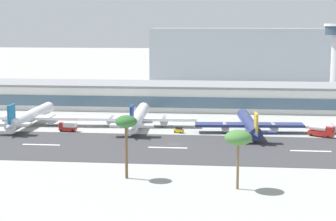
{
  "coord_description": "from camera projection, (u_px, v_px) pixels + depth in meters",
  "views": [
    {
      "loc": [
        17.32,
        -174.68,
        37.66
      ],
      "look_at": [
        -5.16,
        32.02,
        5.8
      ],
      "focal_mm": 60.88,
      "sensor_mm": 36.0,
      "label": 1
    }
  ],
  "objects": [
    {
      "name": "runway_centreline_dash_5",
      "position": [
        311.0,
        151.0,
        169.38
      ],
      "size": [
        12.0,
        1.2,
        0.01
      ],
      "primitive_type": "cube",
      "color": "white",
      "rests_on": "runway_strip"
    },
    {
      "name": "runway_centreline_dash_4",
      "position": [
        168.0,
        148.0,
        173.96
      ],
      "size": [
        12.0,
        1.2,
        0.01
      ],
      "primitive_type": "cube",
      "color": "white",
      "rests_on": "runway_strip"
    },
    {
      "name": "distant_hotel_block",
      "position": [
        256.0,
        57.0,
        351.36
      ],
      "size": [
        129.18,
        25.82,
        34.75
      ],
      "primitive_type": "cube",
      "color": "#A8B2BC",
      "rests_on": "ground_plane"
    },
    {
      "name": "airliner_gold_tail_gate_2",
      "position": [
        249.0,
        124.0,
        196.67
      ],
      "size": [
        37.89,
        46.86,
        9.78
      ],
      "rotation": [
        0.0,
        0.0,
        1.65
      ],
      "color": "navy",
      "rests_on": "ground_plane"
    },
    {
      "name": "service_baggage_tug_0",
      "position": [
        179.0,
        130.0,
        197.69
      ],
      "size": [
        3.58,
        2.89,
        2.2
      ],
      "rotation": [
        0.0,
        0.0,
        2.71
      ],
      "color": "gold",
      "rests_on": "ground_plane"
    },
    {
      "name": "airliner_blue_tail_gate_0",
      "position": [
        30.0,
        117.0,
        211.32
      ],
      "size": [
        37.77,
        50.5,
        10.54
      ],
      "rotation": [
        0.0,
        0.0,
        1.59
      ],
      "color": "silver",
      "rests_on": "ground_plane"
    },
    {
      "name": "runway_centreline_dash_3",
      "position": [
        41.0,
        145.0,
        178.23
      ],
      "size": [
        12.0,
        1.2,
        0.01
      ],
      "primitive_type": "cube",
      "color": "white",
      "rests_on": "runway_strip"
    },
    {
      "name": "airliner_navy_tail_gate_1",
      "position": [
        138.0,
        118.0,
        208.49
      ],
      "size": [
        43.57,
        51.16,
        10.67
      ],
      "rotation": [
        0.0,
        0.0,
        1.63
      ],
      "color": "white",
      "rests_on": "ground_plane"
    },
    {
      "name": "service_fuel_truck_2",
      "position": [
        321.0,
        131.0,
        190.74
      ],
      "size": [
        8.59,
        6.7,
        3.95
      ],
      "rotation": [
        0.0,
        0.0,
        5.73
      ],
      "color": "#B2231E",
      "rests_on": "ground_plane"
    },
    {
      "name": "palm_tree_1",
      "position": [
        126.0,
        124.0,
        137.79
      ],
      "size": [
        5.4,
        5.4,
        15.66
      ],
      "color": "brown",
      "rests_on": "ground_plane"
    },
    {
      "name": "service_box_truck_1",
      "position": [
        68.0,
        127.0,
        200.09
      ],
      "size": [
        6.14,
        2.99,
        3.25
      ],
      "rotation": [
        0.0,
        0.0,
        3.08
      ],
      "color": "#B2231E",
      "rests_on": "ground_plane"
    },
    {
      "name": "terminal_building",
      "position": [
        196.0,
        96.0,
        253.88
      ],
      "size": [
        191.52,
        28.93,
        11.17
      ],
      "color": "silver",
      "rests_on": "ground_plane"
    },
    {
      "name": "runway_strip",
      "position": [
        172.0,
        148.0,
        173.84
      ],
      "size": [
        800.0,
        41.44,
        0.08
      ],
      "primitive_type": "cube",
      "color": "#38383A",
      "rests_on": "ground_plane"
    },
    {
      "name": "ground_plane",
      "position": [
        173.0,
        144.0,
        179.21
      ],
      "size": [
        1400.0,
        1400.0,
        0.0
      ],
      "primitive_type": "plane",
      "color": "#9E9E99"
    },
    {
      "name": "palm_tree_0",
      "position": [
        238.0,
        138.0,
        129.03
      ],
      "size": [
        6.24,
        6.24,
        13.74
      ],
      "color": "brown",
      "rests_on": "ground_plane"
    }
  ]
}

